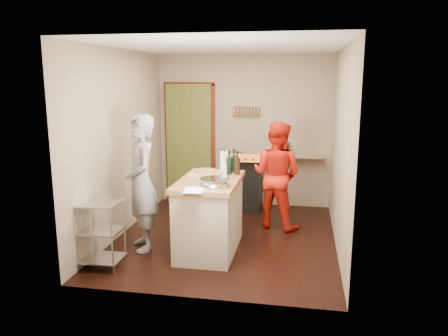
{
  "coord_description": "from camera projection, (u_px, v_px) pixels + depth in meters",
  "views": [
    {
      "loc": [
        1.01,
        -5.72,
        2.2
      ],
      "look_at": [
        -0.03,
        0.0,
        1.0
      ],
      "focal_mm": 35.0,
      "sensor_mm": 36.0,
      "label": 1
    }
  ],
  "objects": [
    {
      "name": "right_wall",
      "position": [
        341.0,
        149.0,
        5.61
      ],
      "size": [
        0.04,
        3.5,
        2.6
      ],
      "primitive_type": "cube",
      "color": "gray",
      "rests_on": "ground"
    },
    {
      "name": "person_red",
      "position": [
        276.0,
        175.0,
        6.45
      ],
      "size": [
        0.94,
        0.85,
        1.59
      ],
      "primitive_type": "imported",
      "rotation": [
        0.0,
        0.0,
        2.76
      ],
      "color": "red",
      "rests_on": "ground"
    },
    {
      "name": "person_stripe",
      "position": [
        142.0,
        183.0,
        5.59
      ],
      "size": [
        0.69,
        0.77,
        1.76
      ],
      "primitive_type": "imported",
      "rotation": [
        0.0,
        0.0,
        -1.03
      ],
      "color": "#A9A9AD",
      "rests_on": "ground"
    },
    {
      "name": "floor",
      "position": [
        226.0,
        237.0,
        6.14
      ],
      "size": [
        3.5,
        3.5,
        0.0
      ],
      "primitive_type": "plane",
      "color": "black",
      "rests_on": "ground"
    },
    {
      "name": "back_wall",
      "position": [
        208.0,
        139.0,
        7.73
      ],
      "size": [
        3.0,
        0.44,
        2.6
      ],
      "color": "gray",
      "rests_on": "ground"
    },
    {
      "name": "island",
      "position": [
        210.0,
        213.0,
        5.59
      ],
      "size": [
        0.74,
        1.36,
        1.26
      ],
      "color": "beige",
      "rests_on": "ground"
    },
    {
      "name": "wire_shelving",
      "position": [
        101.0,
        231.0,
        5.11
      ],
      "size": [
        0.48,
        0.4,
        0.8
      ],
      "color": "silver",
      "rests_on": "ground"
    },
    {
      "name": "stove",
      "position": [
        243.0,
        183.0,
        7.41
      ],
      "size": [
        0.6,
        0.63,
        1.0
      ],
      "color": "black",
      "rests_on": "ground"
    },
    {
      "name": "left_wall",
      "position": [
        121.0,
        143.0,
        6.13
      ],
      "size": [
        0.04,
        3.5,
        2.6
      ],
      "primitive_type": "cube",
      "color": "gray",
      "rests_on": "ground"
    },
    {
      "name": "ceiling",
      "position": [
        226.0,
        45.0,
        5.61
      ],
      "size": [
        3.0,
        3.5,
        0.02
      ],
      "primitive_type": "cube",
      "color": "white",
      "rests_on": "back_wall"
    }
  ]
}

